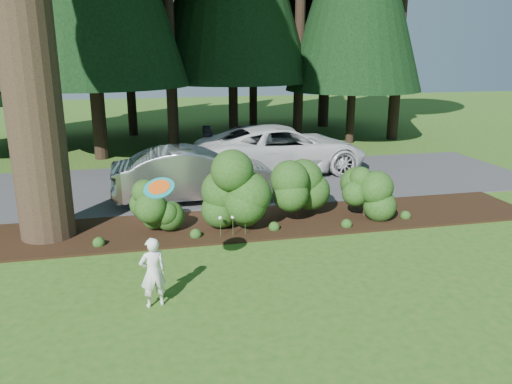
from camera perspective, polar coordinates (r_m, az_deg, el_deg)
ground at (r=9.91m, az=1.58°, el=-9.97°), size 80.00×80.00×0.00m
mulch_bed at (r=12.84m, az=-1.99°, el=-3.69°), size 16.00×2.50×0.05m
driveway at (r=16.85m, az=-4.69°, el=1.02°), size 22.00×6.00×0.03m
shrub_row at (r=12.65m, az=1.50°, el=-0.25°), size 6.53×1.60×1.61m
lily_cluster at (r=11.84m, az=-2.67°, el=-2.99°), size 0.69×0.09×0.57m
car_silver_wagon at (r=14.76m, az=-7.02°, el=2.02°), size 4.82×1.81×1.57m
car_white_suv at (r=18.10m, az=3.04°, el=4.92°), size 6.42×3.43×1.72m
car_dark_suv at (r=19.36m, az=1.61°, el=5.34°), size 5.37×2.61×1.51m
child at (r=8.89m, az=-11.70°, el=-8.98°), size 0.52×0.41×1.27m
frisbee at (r=8.41m, az=-11.01°, el=0.48°), size 0.56×0.49×0.33m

